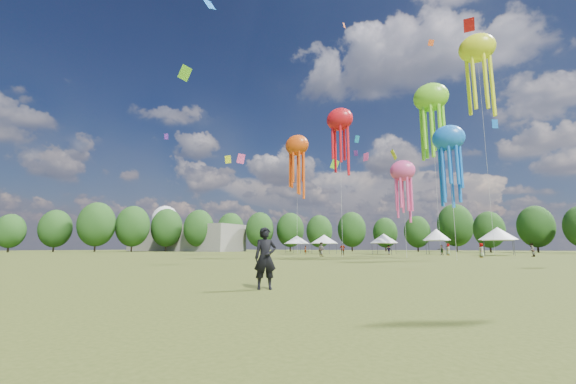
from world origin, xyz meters
The scene contains 10 objects.
ground centered at (0.00, 0.00, 0.00)m, with size 300.00×300.00×0.00m, color #384416.
observer_main centered at (7.69, -3.04, 0.90)m, with size 0.65×0.43×1.79m, color black.
spectator_near centered at (-6.48, 32.53, 0.95)m, with size 0.92×0.72×1.90m, color gray.
spectators_far centered at (4.82, 45.53, 0.85)m, with size 34.14×13.14×1.84m.
festival_tents centered at (-2.85, 53.06, 3.02)m, with size 41.86×9.98×4.45m.
show_kites centered at (1.19, 41.97, 20.34)m, with size 37.88×26.64×32.11m.
small_kites centered at (-2.17, 40.48, 30.20)m, with size 72.32×59.61×44.52m.
treeline centered at (-3.87, 62.51, 6.54)m, with size 201.57×95.24×13.43m.
hangar centered at (-72.00, 72.00, 4.00)m, with size 40.00×12.00×8.00m, color gray.
radome centered at (-88.00, 78.00, 9.99)m, with size 9.00×9.00×16.00m.
Camera 1 is at (13.47, -11.94, 1.20)m, focal length 22.31 mm.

